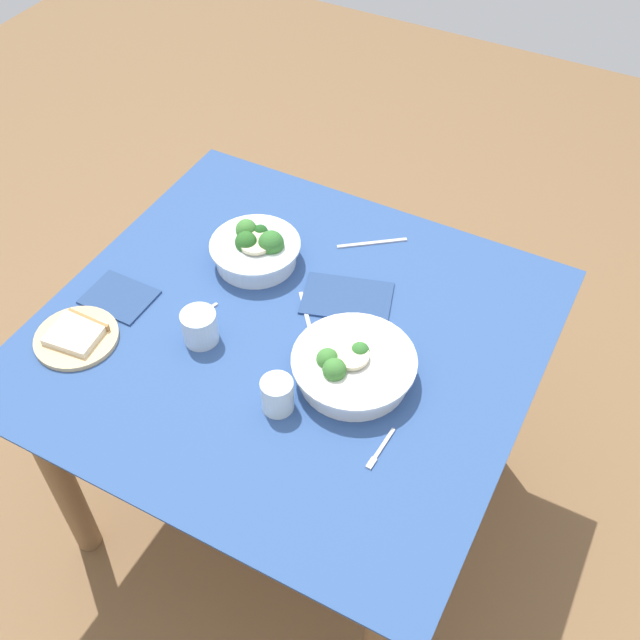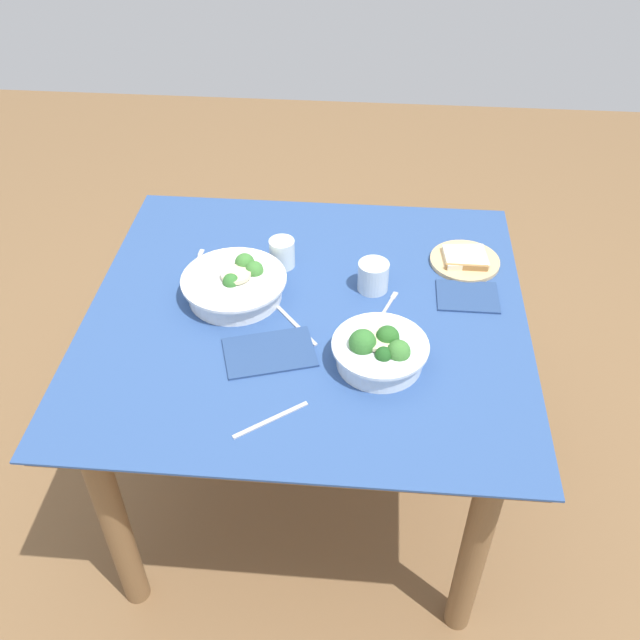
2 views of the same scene
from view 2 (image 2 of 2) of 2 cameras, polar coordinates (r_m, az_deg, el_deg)
The scene contains 13 objects.
ground_plane at distance 2.40m, azimuth -0.88°, elevation -12.98°, with size 6.00×6.00×0.00m, color brown.
dining_table at distance 1.93m, azimuth -1.07°, elevation -2.00°, with size 1.15×1.08×0.74m.
broccoli_bowl_far at distance 1.90m, azimuth -6.82°, elevation 2.82°, with size 0.28×0.28×0.10m.
broccoli_bowl_near at distance 1.69m, azimuth 4.83°, elevation -2.52°, with size 0.23×0.23×0.11m.
bread_side_plate at distance 2.06m, azimuth 11.60°, elevation 4.76°, with size 0.20×0.20×0.03m.
water_glass_center at distance 1.91m, azimuth 4.31°, elevation 3.54°, with size 0.08×0.08×0.08m, color silver.
water_glass_side at distance 1.99m, azimuth -3.07°, elevation 5.41°, with size 0.07×0.07×0.08m, color silver.
fork_by_far_bowl at distance 1.89m, azimuth 5.67°, elevation 1.43°, with size 0.05×0.10×0.00m.
fork_by_near_bowl at distance 2.06m, azimuth -9.82°, elevation 4.79°, with size 0.02×0.11×0.00m.
table_knife_left at distance 1.81m, azimuth -1.93°, elevation -0.43°, with size 0.18×0.01×0.00m, color #B7B7BC.
table_knife_right at distance 1.59m, azimuth -3.98°, elevation -8.03°, with size 0.19×0.01×0.00m, color #B7B7BC.
napkin_folded_upper at distance 1.94m, azimuth 11.80°, elevation 1.88°, with size 0.16×0.13×0.01m, color navy.
napkin_folded_lower at distance 1.74m, azimuth -4.09°, elevation -2.61°, with size 0.22×0.15×0.01m, color navy.
Camera 2 is at (0.15, -1.41, 1.94)m, focal length 39.71 mm.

